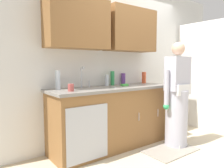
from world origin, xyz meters
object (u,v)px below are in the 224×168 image
object	(u,v)px
sponge	(125,85)
sink	(89,90)
bottle_cleaner_spray	(58,80)
knife_on_counter	(114,87)
person_at_sink	(177,102)
bottle_soap	(144,78)
cup_by_sink	(71,88)
bottle_water_tall	(107,80)
bottle_water_short	(123,79)
bottle_dish_liquid	(112,78)

from	to	relation	value
sponge	sink	bearing A→B (deg)	178.59
bottle_cleaner_spray	knife_on_counter	size ratio (longest dim) A/B	1.08
person_at_sink	sponge	bearing A→B (deg)	136.63
bottle_cleaner_spray	sponge	bearing A→B (deg)	-9.78
sink	person_at_sink	size ratio (longest dim) A/B	0.31
sink	knife_on_counter	bearing A→B (deg)	-11.92
bottle_soap	sponge	size ratio (longest dim) A/B	1.83
cup_by_sink	sponge	xyz separation A→B (m)	(0.99, 0.11, -0.03)
person_at_sink	bottle_cleaner_spray	world-z (taller)	person_at_sink
bottle_water_tall	bottle_water_short	bearing A→B (deg)	9.24
bottle_water_short	sink	bearing A→B (deg)	-164.30
sink	cup_by_sink	distance (m)	0.37
bottle_cleaner_spray	bottle_water_short	distance (m)	1.22
sink	cup_by_sink	size ratio (longest dim) A/B	5.35
cup_by_sink	knife_on_counter	size ratio (longest dim) A/B	0.39
bottle_water_short	cup_by_sink	distance (m)	1.22
person_at_sink	bottle_water_short	xyz separation A→B (m)	(-0.41, 0.81, 0.34)
person_at_sink	bottle_cleaner_spray	bearing A→B (deg)	155.61
bottle_water_short	bottle_cleaner_spray	bearing A→B (deg)	-176.72
bottle_water_tall	bottle_dish_liquid	size ratio (longest dim) A/B	0.77
bottle_soap	cup_by_sink	xyz separation A→B (m)	(-1.60, -0.29, -0.05)
sink	person_at_sink	xyz separation A→B (m)	(1.24, -0.58, -0.23)
person_at_sink	cup_by_sink	distance (m)	1.67
bottle_soap	cup_by_sink	size ratio (longest dim) A/B	2.16
bottle_soap	knife_on_counter	size ratio (longest dim) A/B	0.84
person_at_sink	bottle_soap	size ratio (longest dim) A/B	8.04
bottle_water_tall	bottle_dish_liquid	distance (m)	0.14
cup_by_sink	bottle_water_short	bearing A→B (deg)	17.09
bottle_soap	knife_on_counter	distance (m)	0.91
sponge	bottle_cleaner_spray	bearing A→B (deg)	170.22
bottle_water_short	bottle_dish_liquid	distance (m)	0.26
knife_on_counter	sponge	world-z (taller)	sponge
knife_on_counter	bottle_water_short	bearing A→B (deg)	154.26
bottle_water_short	sponge	world-z (taller)	bottle_water_short
sink	bottle_soap	distance (m)	1.28
bottle_dish_liquid	sponge	size ratio (longest dim) A/B	2.09
knife_on_counter	sponge	bearing A→B (deg)	133.04
sink	bottle_soap	size ratio (longest dim) A/B	2.48
person_at_sink	bottle_dish_liquid	xyz separation A→B (m)	(-0.67, 0.78, 0.36)
bottle_dish_liquid	sponge	world-z (taller)	bottle_dish_liquid
bottle_dish_liquid	knife_on_counter	xyz separation A→B (m)	(-0.18, -0.28, -0.11)
bottle_cleaner_spray	sponge	xyz separation A→B (m)	(1.04, -0.18, -0.11)
bottle_cleaner_spray	bottle_soap	xyz separation A→B (m)	(1.66, 0.00, -0.03)
sink	bottle_water_short	xyz separation A→B (m)	(0.83, 0.23, 0.11)
bottle_dish_liquid	knife_on_counter	world-z (taller)	bottle_dish_liquid
bottle_cleaner_spray	bottle_water_tall	world-z (taller)	bottle_cleaner_spray
bottle_water_tall	knife_on_counter	bearing A→B (deg)	-99.09
bottle_cleaner_spray	knife_on_counter	xyz separation A→B (m)	(0.78, -0.25, -0.13)
person_at_sink	knife_on_counter	world-z (taller)	person_at_sink
bottle_dish_liquid	bottle_water_short	bearing A→B (deg)	6.85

